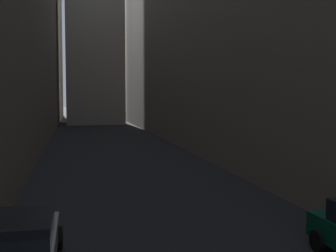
% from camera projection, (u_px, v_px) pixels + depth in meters
% --- Properties ---
extents(ground_plane, '(264.00, 264.00, 0.00)m').
position_uv_depth(ground_plane, '(109.00, 142.00, 41.15)').
color(ground_plane, '#232326').
extents(building_block_right, '(10.32, 108.00, 24.93)m').
position_uv_depth(building_block_right, '(212.00, 15.00, 44.44)').
color(building_block_right, gray).
rests_on(building_block_right, ground).
extents(parked_car_left_third, '(1.90, 4.57, 1.44)m').
position_uv_depth(parked_car_left_third, '(20.00, 243.00, 10.77)').
color(parked_car_left_third, '#B7B7BC').
rests_on(parked_car_left_third, ground).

